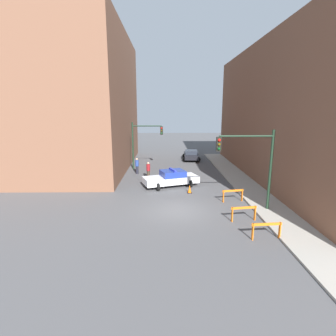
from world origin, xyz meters
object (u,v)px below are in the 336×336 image
traffic_light_near (253,158)px  parked_car_near (191,155)px  police_car (171,178)px  pedestrian_crossing (148,170)px  barrier_mid (244,211)px  traffic_cone (190,189)px  pedestrian_corner (137,166)px  barrier_front (267,228)px  barrier_back (233,193)px  traffic_light_far (143,139)px

traffic_light_near → parked_car_near: size_ratio=1.18×
police_car → pedestrian_crossing: (-2.14, 2.47, 0.14)m
police_car → barrier_mid: bearing=-169.7°
police_car → traffic_cone: (1.42, -1.92, -0.41)m
parked_car_near → police_car: bearing=-100.4°
pedestrian_corner → barrier_mid: (7.57, -11.98, -0.24)m
barrier_mid → traffic_cone: bearing=116.5°
pedestrian_crossing → barrier_front: (6.75, -12.14, -0.24)m
parked_car_near → barrier_front: 22.06m
police_car → barrier_back: police_car is taller
traffic_light_far → barrier_back: bearing=-56.2°
barrier_mid → pedestrian_corner: bearing=122.3°
traffic_light_near → police_car: traffic_light_near is taller
traffic_light_near → pedestrian_corner: bearing=129.4°
pedestrian_corner → barrier_back: (7.78, -8.61, -0.24)m
barrier_mid → pedestrian_crossing: bearing=122.5°
parked_car_near → pedestrian_crossing: bearing=-114.3°
police_car → parked_car_near: size_ratio=1.15×
police_car → pedestrian_crossing: bearing=21.8°
traffic_light_far → parked_car_near: traffic_light_far is taller
parked_car_near → barrier_mid: (1.16, -19.70, -0.06)m
barrier_front → barrier_back: same height
traffic_light_near → parked_car_near: 18.38m
barrier_front → pedestrian_crossing: bearing=119.1°
parked_car_near → barrier_back: (1.37, -16.33, -0.06)m
traffic_light_near → pedestrian_corner: traffic_light_near is taller
barrier_mid → barrier_back: size_ratio=1.00×
police_car → traffic_light_far: bearing=4.3°
police_car → traffic_cone: police_car is taller
barrier_front → barrier_back: (-0.27, 5.67, 0.00)m
pedestrian_crossing → pedestrian_corner: same height
traffic_light_near → traffic_cone: 6.15m
pedestrian_corner → barrier_mid: size_ratio=1.04×
parked_car_near → barrier_mid: bearing=-83.5°
traffic_light_far → barrier_mid: bearing=-63.5°
barrier_front → barrier_mid: (-0.48, 2.30, 0.00)m
barrier_front → traffic_cone: 8.38m
barrier_back → pedestrian_corner: bearing=132.1°
traffic_light_near → barrier_front: (-0.43, -3.95, -2.91)m
traffic_light_far → traffic_cone: traffic_light_far is taller
traffic_light_far → barrier_mid: size_ratio=3.27×
traffic_cone → traffic_light_near: bearing=-46.3°
barrier_front → traffic_cone: (-3.20, 7.75, -0.30)m
traffic_light_far → pedestrian_corner: 3.47m
pedestrian_crossing → traffic_light_near: bearing=-25.1°
parked_car_near → traffic_cone: size_ratio=6.70×
traffic_light_near → traffic_cone: bearing=133.7°
police_car → barrier_back: (4.35, -4.00, -0.11)m
pedestrian_crossing → barrier_front: size_ratio=1.04×
traffic_light_near → police_car: bearing=131.4°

